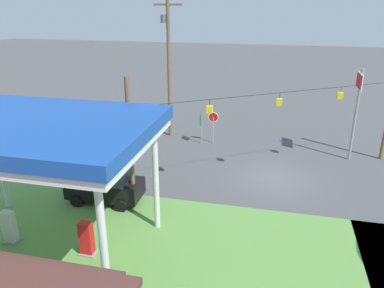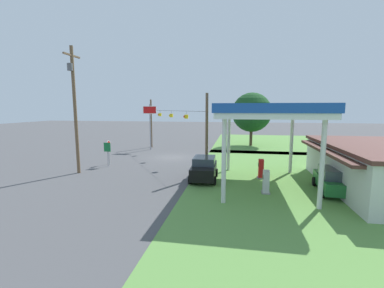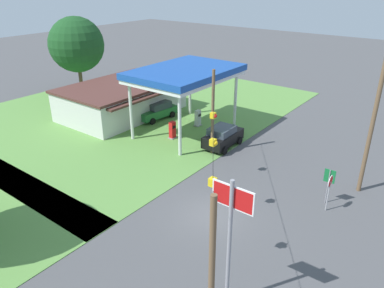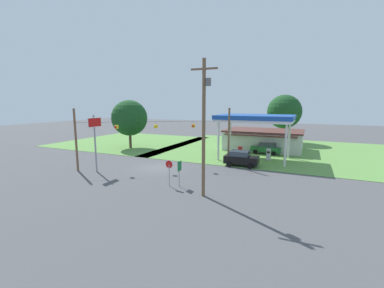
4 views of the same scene
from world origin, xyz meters
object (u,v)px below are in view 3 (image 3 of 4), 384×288
car_at_pumps_front (223,136)px  route_sign (329,180)px  gas_station_canopy (185,74)px  gas_station_store (122,99)px  stop_sign_overhead (231,221)px  fuel_pump_near (172,131)px  stop_sign_roadside (330,185)px  car_at_pumps_rear (157,110)px  utility_pole_main (377,106)px  tree_behind_station (76,45)px  fuel_pump_far (198,119)px

car_at_pumps_front → route_sign: size_ratio=1.71×
gas_station_canopy → gas_station_store: gas_station_canopy is taller
stop_sign_overhead → fuel_pump_near: bearing=47.6°
car_at_pumps_front → stop_sign_roadside: stop_sign_roadside is taller
gas_station_canopy → route_sign: size_ratio=4.11×
gas_station_store → car_at_pumps_front: (-0.57, -13.00, -0.67)m
fuel_pump_near → car_at_pumps_rear: 5.44m
car_at_pumps_front → utility_pole_main: bearing=-93.1°
gas_station_store → car_at_pumps_rear: size_ratio=2.71×
car_at_pumps_front → tree_behind_station: bearing=81.5°
car_at_pumps_rear → route_sign: bearing=81.4°
car_at_pumps_rear → stop_sign_roadside: (-5.79, -19.60, 0.89)m
fuel_pump_far → tree_behind_station: size_ratio=0.17×
car_at_pumps_front → tree_behind_station: 23.42m
stop_sign_roadside → utility_pole_main: utility_pole_main is taller
gas_station_canopy → stop_sign_overhead: bearing=-136.4°
gas_station_store → tree_behind_station: 10.86m
gas_station_canopy → fuel_pump_near: (-1.93, -0.00, -4.77)m
gas_station_store → route_sign: size_ratio=5.11×
gas_station_store → fuel_pump_far: gas_station_store is taller
gas_station_store → car_at_pumps_front: 13.03m
gas_station_store → stop_sign_roadside: size_ratio=4.91×
fuel_pump_near → fuel_pump_far: 3.86m
car_at_pumps_rear → utility_pole_main: size_ratio=0.41×
gas_station_canopy → car_at_pumps_rear: bearing=77.6°
utility_pole_main → tree_behind_station: size_ratio=1.19×
fuel_pump_near → tree_behind_station: size_ratio=0.17×
car_at_pumps_front → fuel_pump_near: bearing=103.6°
car_at_pumps_front → car_at_pumps_rear: (1.69, 9.15, -0.04)m
fuel_pump_near → car_at_pumps_front: 4.75m
gas_station_store → route_sign: gas_station_store is taller
gas_station_store → stop_sign_overhead: size_ratio=1.92×
car_at_pumps_front → tree_behind_station: (2.76, 22.71, 5.02)m
fuel_pump_near → tree_behind_station: bearing=77.5°
fuel_pump_near → stop_sign_roadside: stop_sign_roadside is taller
fuel_pump_far → route_sign: (-5.83, -14.69, 0.95)m
tree_behind_station → gas_station_canopy: bearing=-96.5°
gas_station_canopy → fuel_pump_near: size_ratio=6.13×
stop_sign_roadside → route_sign: size_ratio=1.04×
fuel_pump_far → gas_station_store: bearing=103.6°
car_at_pumps_front → route_sign: (-3.22, -10.12, 0.75)m
tree_behind_station → stop_sign_roadside: bearing=-101.7°
gas_station_store → fuel_pump_far: bearing=-76.4°
car_at_pumps_front → stop_sign_roadside: (-4.10, -10.45, 0.85)m
car_at_pumps_front → car_at_pumps_rear: bearing=77.9°
utility_pole_main → tree_behind_station: utility_pole_main is taller
gas_station_canopy → stop_sign_overhead: (-14.68, -13.95, -1.09)m
route_sign → tree_behind_station: bearing=79.7°
route_sign → gas_station_store: bearing=80.7°
fuel_pump_far → gas_station_canopy: bearing=180.0°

